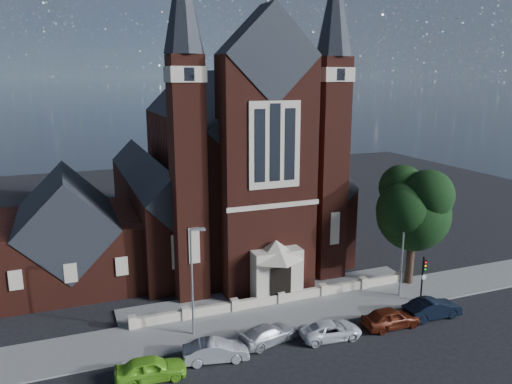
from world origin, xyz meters
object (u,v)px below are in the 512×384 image
street_lamp_left (193,276)px  car_white_suv (331,330)px  car_dark_red (391,318)px  car_navy (432,308)px  parish_hall (68,238)px  car_silver_a (216,351)px  car_lime_van (151,368)px  street_lamp_right (404,245)px  car_silver_b (268,334)px  traffic_signal (423,273)px  street_tree (417,210)px  church (220,172)px

street_lamp_left → car_white_suv: bearing=-23.7°
car_dark_red → car_navy: size_ratio=0.97×
parish_hall → car_white_suv: bearing=-46.4°
parish_hall → car_silver_a: size_ratio=2.83×
street_lamp_left → car_silver_a: (0.47, -3.75, -3.89)m
car_lime_van → car_dark_red: size_ratio=0.97×
street_lamp_right → car_silver_b: size_ratio=1.78×
parish_hall → street_lamp_left: 16.18m
car_silver_a → car_navy: 17.43m
traffic_signal → street_tree: bearing=64.1°
car_dark_red → street_lamp_right: bearing=-43.1°
car_white_suv → car_navy: bearing=-85.5°
street_lamp_right → car_dark_red: 6.96m
street_tree → car_white_suv: bearing=-153.8°
car_white_suv → car_navy: car_navy is taller
traffic_signal → car_navy: 3.24m
traffic_signal → car_dark_red: 5.88m
parish_hall → street_tree: bearing=-23.3°
street_lamp_right → car_lime_van: (-21.88, -4.31, -3.85)m
car_white_suv → church: bearing=7.9°
car_white_suv → car_dark_red: bearing=-87.3°
street_lamp_right → car_navy: street_lamp_right is taller
church → car_white_suv: church is taller
street_lamp_right → car_dark_red: (-4.05, -4.17, -3.83)m
car_lime_van → car_silver_b: (8.45, 1.43, -0.09)m
street_lamp_left → car_dark_red: (13.95, -4.17, -3.83)m
parish_hall → church: bearing=17.2°
street_lamp_right → traffic_signal: (0.91, -1.57, -2.02)m
church → traffic_signal: church is taller
street_tree → car_silver_b: bearing=-163.9°
street_tree → car_navy: street_tree is taller
parish_hall → car_silver_a: (8.56, -17.75, -3.30)m
street_tree → car_lime_van: bearing=-166.1°
traffic_signal → car_lime_van: bearing=-173.1°
street_lamp_left → car_silver_a: bearing=-82.9°
street_lamp_left → car_silver_a: street_lamp_left is taller
car_silver_b → parish_hall: bearing=21.0°
street_lamp_left → street_lamp_right: same height
traffic_signal → car_silver_a: size_ratio=0.93×
car_silver_a → car_dark_red: car_dark_red is taller
street_lamp_right → car_silver_b: bearing=-167.9°
church → car_navy: size_ratio=7.47×
church → parish_hall: 17.26m
car_dark_red → car_navy: bearing=-87.4°
parish_hall → traffic_signal: parish_hall is taller
street_lamp_right → car_white_suv: (-9.01, -3.95, -3.97)m
street_tree → street_lamp_left: bearing=-175.2°
church → parish_hall: (-16.00, -4.94, -4.17)m
car_lime_van → car_silver_b: 8.57m
church → car_dark_red: size_ratio=7.72×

